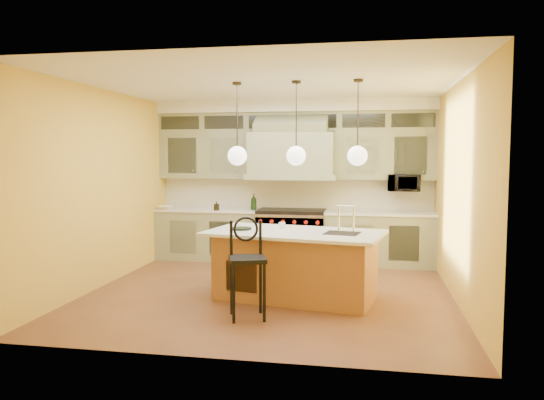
% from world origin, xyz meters
% --- Properties ---
extents(floor, '(5.00, 5.00, 0.00)m').
position_xyz_m(floor, '(0.00, 0.00, 0.00)').
color(floor, brown).
rests_on(floor, ground).
extents(ceiling, '(5.00, 5.00, 0.00)m').
position_xyz_m(ceiling, '(0.00, 0.00, 2.90)').
color(ceiling, white).
rests_on(ceiling, wall_back).
extents(wall_back, '(5.00, 0.00, 5.00)m').
position_xyz_m(wall_back, '(0.00, 2.50, 1.45)').
color(wall_back, gold).
rests_on(wall_back, ground).
extents(wall_front, '(5.00, 0.00, 5.00)m').
position_xyz_m(wall_front, '(0.00, -2.50, 1.45)').
color(wall_front, gold).
rests_on(wall_front, ground).
extents(wall_left, '(0.00, 5.00, 5.00)m').
position_xyz_m(wall_left, '(-2.50, 0.00, 1.45)').
color(wall_left, gold).
rests_on(wall_left, ground).
extents(wall_right, '(0.00, 5.00, 5.00)m').
position_xyz_m(wall_right, '(2.50, 0.00, 1.45)').
color(wall_right, gold).
rests_on(wall_right, ground).
extents(back_cabinetry, '(5.00, 0.77, 2.90)m').
position_xyz_m(back_cabinetry, '(0.00, 2.23, 1.43)').
color(back_cabinetry, gray).
rests_on(back_cabinetry, floor).
extents(range, '(1.20, 0.74, 0.96)m').
position_xyz_m(range, '(0.00, 2.14, 0.49)').
color(range, silver).
rests_on(range, floor).
extents(kitchen_island, '(2.48, 1.62, 1.35)m').
position_xyz_m(kitchen_island, '(0.40, -0.25, 0.47)').
color(kitchen_island, '#A06039').
rests_on(kitchen_island, floor).
extents(counter_stool, '(0.53, 0.53, 1.19)m').
position_xyz_m(counter_stool, '(-0.05, -1.18, 0.68)').
color(counter_stool, black).
rests_on(counter_stool, floor).
extents(microwave, '(0.54, 0.37, 0.30)m').
position_xyz_m(microwave, '(1.95, 2.25, 1.45)').
color(microwave, black).
rests_on(microwave, back_cabinetry).
extents(oil_bottle_a, '(0.13, 0.13, 0.29)m').
position_xyz_m(oil_bottle_a, '(-0.70, 2.15, 1.09)').
color(oil_bottle_a, black).
rests_on(oil_bottle_a, back_cabinetry).
extents(oil_bottle_b, '(0.08, 0.09, 0.17)m').
position_xyz_m(oil_bottle_b, '(-1.33, 1.92, 1.03)').
color(oil_bottle_b, black).
rests_on(oil_bottle_b, back_cabinetry).
extents(fruit_bowl, '(0.28, 0.28, 0.06)m').
position_xyz_m(fruit_bowl, '(-2.30, 1.92, 0.97)').
color(fruit_bowl, white).
rests_on(fruit_bowl, back_cabinetry).
extents(cup, '(0.10, 0.10, 0.09)m').
position_xyz_m(cup, '(0.18, -0.06, 0.96)').
color(cup, white).
rests_on(cup, kitchen_island).
extents(pendant_left, '(0.26, 0.26, 1.11)m').
position_xyz_m(pendant_left, '(-0.40, -0.25, 1.95)').
color(pendant_left, '#2D2319').
rests_on(pendant_left, ceiling).
extents(pendant_center, '(0.26, 0.26, 1.11)m').
position_xyz_m(pendant_center, '(0.40, -0.25, 1.95)').
color(pendant_center, '#2D2319').
rests_on(pendant_center, ceiling).
extents(pendant_right, '(0.26, 0.26, 1.11)m').
position_xyz_m(pendant_right, '(1.20, -0.25, 1.95)').
color(pendant_right, '#2D2319').
rests_on(pendant_right, ceiling).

